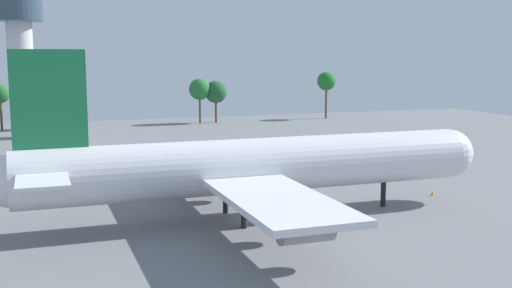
{
  "coord_description": "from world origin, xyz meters",
  "views": [
    {
      "loc": [
        -25.69,
        -71.22,
        20.3
      ],
      "look_at": [
        0.0,
        0.0,
        9.44
      ],
      "focal_mm": 43.43,
      "sensor_mm": 36.0,
      "label": 1
    }
  ],
  "objects_px": {
    "catering_truck": "(140,175)",
    "safety_cone_nose": "(432,193)",
    "cargo_airplane": "(255,166)",
    "control_tower": "(20,54)",
    "pushback_tractor": "(58,179)"
  },
  "relations": [
    {
      "from": "control_tower",
      "to": "catering_truck",
      "type": "bearing_deg",
      "value": -74.33
    },
    {
      "from": "safety_cone_nose",
      "to": "control_tower",
      "type": "height_order",
      "value": "control_tower"
    },
    {
      "from": "control_tower",
      "to": "cargo_airplane",
      "type": "bearing_deg",
      "value": -72.98
    },
    {
      "from": "pushback_tractor",
      "to": "safety_cone_nose",
      "type": "height_order",
      "value": "pushback_tractor"
    },
    {
      "from": "pushback_tractor",
      "to": "safety_cone_nose",
      "type": "bearing_deg",
      "value": -27.09
    },
    {
      "from": "catering_truck",
      "to": "control_tower",
      "type": "distance_m",
      "value": 69.53
    },
    {
      "from": "pushback_tractor",
      "to": "safety_cone_nose",
      "type": "xyz_separation_m",
      "value": [
        51.17,
        -26.17,
        -0.72
      ]
    },
    {
      "from": "safety_cone_nose",
      "to": "catering_truck",
      "type": "bearing_deg",
      "value": 148.14
    },
    {
      "from": "cargo_airplane",
      "to": "control_tower",
      "type": "height_order",
      "value": "control_tower"
    },
    {
      "from": "cargo_airplane",
      "to": "control_tower",
      "type": "bearing_deg",
      "value": 107.02
    },
    {
      "from": "control_tower",
      "to": "pushback_tractor",
      "type": "bearing_deg",
      "value": -84.93
    },
    {
      "from": "cargo_airplane",
      "to": "safety_cone_nose",
      "type": "distance_m",
      "value": 29.53
    },
    {
      "from": "cargo_airplane",
      "to": "catering_truck",
      "type": "bearing_deg",
      "value": 110.12
    },
    {
      "from": "cargo_airplane",
      "to": "pushback_tractor",
      "type": "bearing_deg",
      "value": 127.45
    },
    {
      "from": "catering_truck",
      "to": "safety_cone_nose",
      "type": "bearing_deg",
      "value": -31.86
    }
  ]
}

